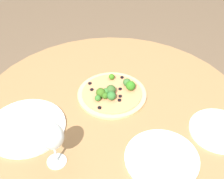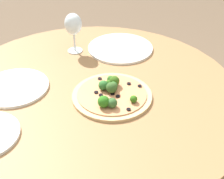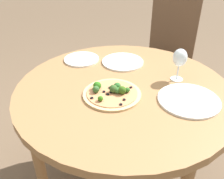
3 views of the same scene
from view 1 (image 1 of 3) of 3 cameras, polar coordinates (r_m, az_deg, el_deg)
dining_table at (r=1.21m, az=-0.04°, el=-6.43°), size 1.06×1.06×0.74m
pizza at (r=1.22m, az=0.06°, el=-0.63°), size 0.27×0.27×0.05m
wine_glass at (r=0.94m, az=-10.86°, el=-8.57°), size 0.07×0.07×0.17m
plate_near at (r=1.15m, az=-15.41°, el=-6.56°), size 0.28×0.28×0.01m
plate_far at (r=1.15m, az=18.95°, el=-7.04°), size 0.21×0.21×0.01m
plate_side at (r=1.03m, az=9.09°, el=-12.33°), size 0.24×0.24×0.01m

